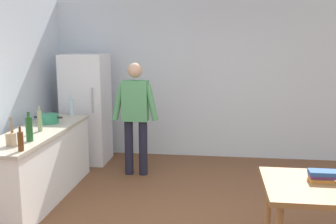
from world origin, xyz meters
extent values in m
cube|color=silver|center=(0.00, 3.00, 1.35)|extent=(6.40, 0.12, 2.70)
cube|color=white|center=(-2.00, 0.80, 0.43)|extent=(0.60, 2.12, 0.86)
cube|color=#B2A893|center=(-2.00, 0.80, 0.88)|extent=(0.64, 2.20, 0.04)
cube|color=white|center=(-1.90, 2.40, 0.90)|extent=(0.70, 0.64, 1.80)
cylinder|color=#B2B2B7|center=(-1.68, 2.06, 1.10)|extent=(0.02, 0.02, 0.40)
cylinder|color=#1E1E2D|center=(-1.06, 1.85, 0.42)|extent=(0.13, 0.13, 0.84)
cylinder|color=#1E1E2D|center=(-0.84, 1.85, 0.42)|extent=(0.13, 0.13, 0.84)
cube|color=#519960|center=(-0.95, 1.85, 1.14)|extent=(0.38, 0.22, 0.60)
sphere|color=tan|center=(-0.95, 1.85, 1.59)|extent=(0.22, 0.22, 0.22)
cylinder|color=#519960|center=(-1.20, 1.81, 1.12)|extent=(0.20, 0.09, 0.55)
cylinder|color=#519960|center=(-0.70, 1.81, 1.12)|extent=(0.20, 0.09, 0.55)
cylinder|color=olive|center=(0.80, 0.05, 0.35)|extent=(0.06, 0.06, 0.70)
cylinder|color=#2D845B|center=(-2.05, 1.25, 0.96)|extent=(0.28, 0.28, 0.12)
cube|color=black|center=(-2.22, 1.25, 0.98)|extent=(0.06, 0.03, 0.02)
cube|color=black|center=(-1.88, 1.25, 0.98)|extent=(0.06, 0.03, 0.02)
cylinder|color=tan|center=(-1.95, 0.08, 0.97)|extent=(0.11, 0.11, 0.14)
cylinder|color=olive|center=(-1.93, 0.08, 1.11)|extent=(0.02, 0.05, 0.22)
cylinder|color=olive|center=(-1.93, 0.07, 1.11)|extent=(0.02, 0.04, 0.22)
cylinder|color=#5B3314|center=(-1.74, -0.10, 1.00)|extent=(0.06, 0.06, 0.20)
cylinder|color=#5B3314|center=(-1.74, -0.10, 1.13)|extent=(0.02, 0.02, 0.06)
cylinder|color=gray|center=(-1.94, 0.76, 1.03)|extent=(0.06, 0.06, 0.26)
cylinder|color=gray|center=(-1.94, 0.76, 1.19)|extent=(0.02, 0.02, 0.06)
cylinder|color=silver|center=(-1.94, 1.83, 1.02)|extent=(0.07, 0.07, 0.24)
cylinder|color=silver|center=(-1.94, 1.83, 1.17)|extent=(0.03, 0.03, 0.06)
cylinder|color=#1E5123|center=(-1.84, 0.29, 1.04)|extent=(0.08, 0.08, 0.28)
cylinder|color=#1E5123|center=(-1.84, 0.29, 1.21)|extent=(0.03, 0.03, 0.06)
cube|color=orange|center=(1.23, -0.21, 0.76)|extent=(0.21, 0.14, 0.03)
cube|color=#753D7F|center=(1.24, -0.18, 0.79)|extent=(0.22, 0.14, 0.03)
cube|color=#284C8E|center=(1.24, -0.20, 0.83)|extent=(0.26, 0.14, 0.04)
camera|label=1|loc=(0.26, -3.80, 2.04)|focal=41.99mm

